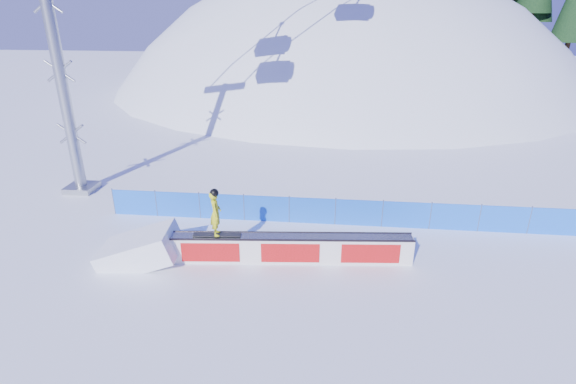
# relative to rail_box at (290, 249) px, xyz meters

# --- Properties ---
(ground) EXTENTS (160.00, 160.00, 0.00)m
(ground) POSITION_rel_rail_box_xyz_m (2.62, -1.27, -0.53)
(ground) COLOR white
(ground) RESTS_ON ground
(snow_hill) EXTENTS (64.00, 64.00, 64.00)m
(snow_hill) POSITION_rel_rail_box_xyz_m (2.62, 40.73, -18.53)
(snow_hill) COLOR white
(snow_hill) RESTS_ON ground
(safety_fence) EXTENTS (22.05, 0.05, 1.30)m
(safety_fence) POSITION_rel_rail_box_xyz_m (2.62, 3.23, 0.07)
(safety_fence) COLOR blue
(safety_fence) RESTS_ON ground
(rail_box) EXTENTS (8.98, 1.44, 1.08)m
(rail_box) POSITION_rel_rail_box_xyz_m (0.00, 0.00, 0.00)
(rail_box) COLOR silver
(rail_box) RESTS_ON ground
(snow_ramp) EXTENTS (3.11, 2.11, 1.84)m
(snow_ramp) POSITION_rel_rail_box_xyz_m (-5.58, -0.51, -0.53)
(snow_ramp) COLOR white
(snow_ramp) RESTS_ON ground
(snowboarder) EXTENTS (1.77, 0.70, 1.82)m
(snowboarder) POSITION_rel_rail_box_xyz_m (-2.67, -0.24, 1.44)
(snowboarder) COLOR black
(snowboarder) RESTS_ON rail_box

